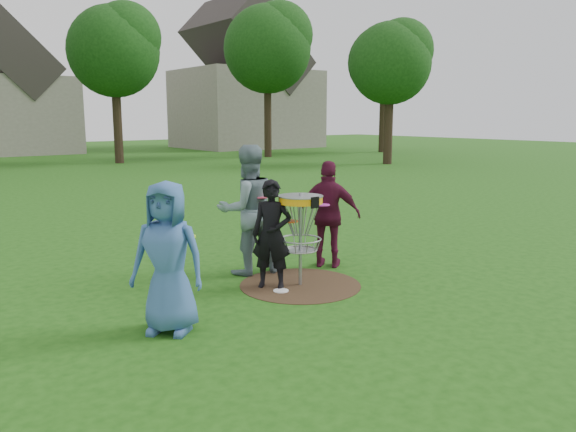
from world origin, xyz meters
TOP-DOWN VIEW (x-y plane):
  - ground at (0.00, 0.00)m, footprint 100.00×100.00m
  - dirt_patch at (0.00, 0.00)m, footprint 1.80×1.80m
  - player_blue at (-2.33, -0.50)m, footprint 1.00×1.01m
  - player_black at (-0.40, 0.16)m, footprint 0.67×0.68m
  - player_grey at (-0.24, 1.03)m, footprint 1.11×0.94m
  - player_maroon at (1.03, 0.54)m, footprint 0.99×1.07m
  - disc_on_grass at (-0.41, -0.08)m, footprint 0.22×0.22m
  - disc_golf_basket at (0.00, -0.00)m, footprint 0.66×0.67m
  - held_discs at (-0.40, 0.19)m, footprint 3.06×1.41m
  - tree_row at (0.44, 20.67)m, footprint 51.20×17.42m
  - house_row at (4.78, 33.07)m, footprint 44.50×10.65m

SIDE VIEW (x-z plane):
  - ground at x=0.00m, z-range 0.00..0.00m
  - dirt_patch at x=0.00m, z-range 0.00..0.01m
  - disc_on_grass at x=-0.41m, z-range 0.00..0.02m
  - player_black at x=-0.40m, z-range 0.00..1.59m
  - player_maroon at x=1.03m, z-range 0.00..1.76m
  - player_blue at x=-2.33m, z-range 0.00..1.77m
  - disc_golf_basket at x=0.00m, z-range 0.33..1.71m
  - player_grey at x=-0.24m, z-range 0.00..2.04m
  - held_discs at x=-0.40m, z-range 0.95..1.25m
  - house_row at x=4.78m, z-range -1.67..9.95m
  - tree_row at x=0.44m, z-range 1.26..11.16m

